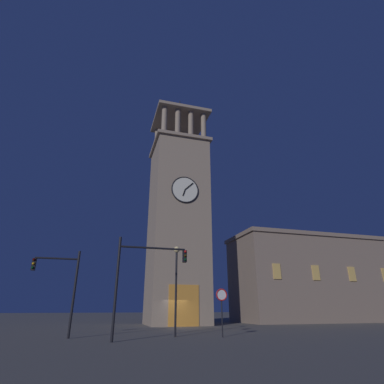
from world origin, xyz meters
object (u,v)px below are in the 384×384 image
at_px(traffic_signal_near, 61,280).
at_px(no_horn_sign, 222,299).
at_px(street_lamp, 176,273).
at_px(adjacent_wing_building, 312,279).
at_px(traffic_signal_mid, 141,270).
at_px(clocktower, 178,222).

bearing_deg(traffic_signal_near, no_horn_sign, 169.61).
bearing_deg(street_lamp, adjacent_wing_building, -145.39).
distance_m(adjacent_wing_building, street_lamp, 28.21).
bearing_deg(no_horn_sign, street_lamp, -21.68).
height_order(traffic_signal_near, traffic_signal_mid, traffic_signal_mid).
xyz_separation_m(traffic_signal_mid, street_lamp, (-2.67, -2.23, 0.16)).
bearing_deg(clocktower, traffic_signal_near, 51.01).
relative_size(clocktower, adjacent_wing_building, 1.34).
distance_m(traffic_signal_mid, street_lamp, 3.49).
bearing_deg(traffic_signal_mid, clocktower, -110.36).
bearing_deg(street_lamp, no_horn_sign, 158.32).
relative_size(clocktower, no_horn_sign, 10.10).
height_order(adjacent_wing_building, traffic_signal_mid, adjacent_wing_building).
bearing_deg(traffic_signal_mid, adjacent_wing_building, -144.81).
distance_m(traffic_signal_near, traffic_signal_mid, 5.61).
bearing_deg(traffic_signal_near, traffic_signal_mid, 147.85).
bearing_deg(no_horn_sign, traffic_signal_mid, 11.26).
height_order(adjacent_wing_building, traffic_signal_near, adjacent_wing_building).
bearing_deg(traffic_signal_near, street_lamp, 174.23).
relative_size(traffic_signal_near, no_horn_sign, 1.80).
relative_size(clocktower, street_lamp, 5.11).
height_order(traffic_signal_near, no_horn_sign, traffic_signal_near).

